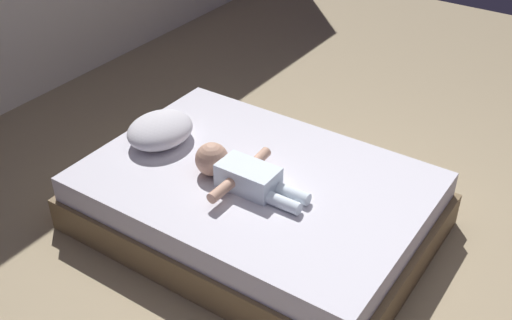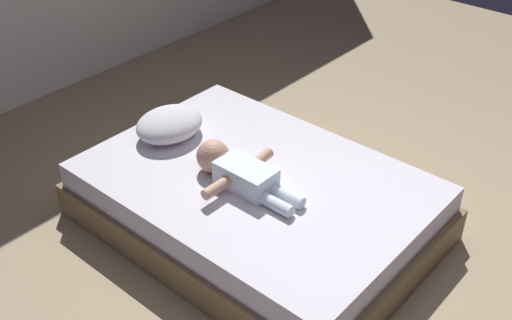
% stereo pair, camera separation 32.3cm
% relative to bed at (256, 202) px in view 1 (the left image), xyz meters
% --- Properties ---
extents(ground_plane, '(8.00, 8.00, 0.00)m').
position_rel_bed_xyz_m(ground_plane, '(0.02, -0.74, -0.17)').
color(ground_plane, tan).
extents(bed, '(1.29, 1.83, 0.34)m').
position_rel_bed_xyz_m(bed, '(0.00, 0.00, 0.00)').
color(bed, brown).
rests_on(bed, ground_plane).
extents(pillow, '(0.41, 0.34, 0.15)m').
position_rel_bed_xyz_m(pillow, '(-0.02, 0.64, 0.25)').
color(pillow, silver).
rests_on(pillow, bed).
extents(baby, '(0.50, 0.65, 0.18)m').
position_rel_bed_xyz_m(baby, '(-0.11, 0.04, 0.24)').
color(baby, white).
rests_on(baby, bed).
extents(toothbrush, '(0.07, 0.16, 0.02)m').
position_rel_bed_xyz_m(toothbrush, '(0.08, 0.11, 0.18)').
color(toothbrush, blue).
rests_on(toothbrush, bed).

